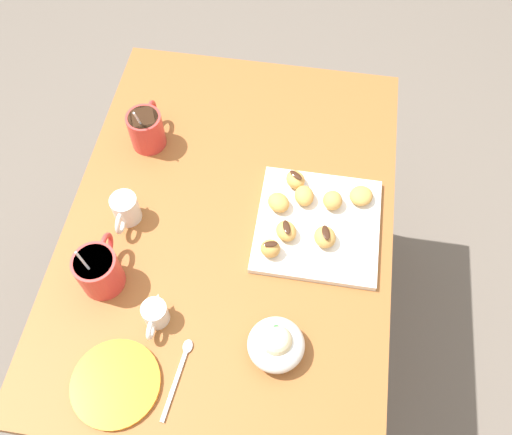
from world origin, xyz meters
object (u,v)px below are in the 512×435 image
(pastry_plate_square, at_px, (318,225))
(beignet_3, at_px, (279,203))
(chocolate_sauce_pitcher, at_px, (155,314))
(ice_cream_bowl, at_px, (276,344))
(cream_pitcher_white, at_px, (125,208))
(beignet_4, at_px, (333,200))
(beignet_7, at_px, (295,180))
(beignet_5, at_px, (270,249))
(saucer_orange_left, at_px, (116,384))
(beignet_1, at_px, (286,231))
(coffee_mug_red_right, at_px, (146,128))
(beignet_6, at_px, (361,196))
(beignet_0, at_px, (325,237))
(coffee_mug_red_left, at_px, (99,270))
(beignet_2, at_px, (304,196))
(dining_table, at_px, (232,250))

(pastry_plate_square, relative_size, beignet_3, 5.20)
(chocolate_sauce_pitcher, bearing_deg, ice_cream_bowl, -95.77)
(cream_pitcher_white, distance_m, beignet_4, 0.47)
(pastry_plate_square, height_order, beignet_7, beignet_7)
(ice_cream_bowl, relative_size, beignet_5, 2.63)
(cream_pitcher_white, xyz_separation_m, saucer_orange_left, (-0.37, -0.08, -0.03))
(ice_cream_bowl, relative_size, chocolate_sauce_pitcher, 1.23)
(beignet_5, bearing_deg, beignet_7, -9.62)
(beignet_1, relative_size, beignet_7, 1.04)
(beignet_7, bearing_deg, ice_cream_bowl, -178.66)
(ice_cream_bowl, relative_size, beignet_7, 2.32)
(coffee_mug_red_right, height_order, beignet_6, coffee_mug_red_right)
(coffee_mug_red_right, height_order, beignet_7, coffee_mug_red_right)
(pastry_plate_square, xyz_separation_m, beignet_0, (-0.04, -0.02, 0.03))
(beignet_6, height_order, beignet_7, beignet_7)
(ice_cream_bowl, xyz_separation_m, beignet_4, (0.35, -0.08, -0.00))
(ice_cream_bowl, distance_m, beignet_7, 0.39)
(beignet_3, bearing_deg, beignet_7, -23.98)
(coffee_mug_red_left, height_order, beignet_7, coffee_mug_red_left)
(ice_cream_bowl, height_order, beignet_6, ice_cream_bowl)
(beignet_1, distance_m, beignet_6, 0.20)
(beignet_6, bearing_deg, beignet_5, 132.32)
(pastry_plate_square, distance_m, beignet_0, 0.05)
(pastry_plate_square, distance_m, chocolate_sauce_pitcher, 0.41)
(pastry_plate_square, relative_size, cream_pitcher_white, 2.62)
(pastry_plate_square, height_order, saucer_orange_left, pastry_plate_square)
(coffee_mug_red_left, distance_m, beignet_2, 0.48)
(cream_pitcher_white, bearing_deg, coffee_mug_red_left, 177.13)
(beignet_7, bearing_deg, beignet_5, 170.38)
(coffee_mug_red_left, height_order, cream_pitcher_white, coffee_mug_red_left)
(beignet_0, xyz_separation_m, beignet_1, (0.00, 0.09, -0.00))
(beignet_6, bearing_deg, coffee_mug_red_right, 79.35)
(beignet_1, bearing_deg, beignet_0, -91.70)
(coffee_mug_red_left, height_order, ice_cream_bowl, coffee_mug_red_left)
(coffee_mug_red_left, xyz_separation_m, beignet_6, (0.28, -0.53, -0.02))
(dining_table, xyz_separation_m, coffee_mug_red_left, (-0.19, 0.24, 0.20))
(pastry_plate_square, bearing_deg, coffee_mug_red_left, 114.79)
(coffee_mug_red_left, relative_size, beignet_2, 2.92)
(coffee_mug_red_right, height_order, beignet_5, coffee_mug_red_right)
(cream_pitcher_white, distance_m, beignet_5, 0.34)
(beignet_0, distance_m, beignet_2, 0.11)
(chocolate_sauce_pitcher, distance_m, beignet_7, 0.44)
(coffee_mug_red_right, xyz_separation_m, beignet_1, (-0.22, -0.37, -0.02))
(cream_pitcher_white, xyz_separation_m, ice_cream_bowl, (-0.25, -0.37, -0.00))
(beignet_1, bearing_deg, beignet_4, -44.76)
(coffee_mug_red_left, bearing_deg, ice_cream_bowl, -103.52)
(beignet_4, distance_m, beignet_6, 0.07)
(chocolate_sauce_pitcher, height_order, beignet_7, chocolate_sauce_pitcher)
(coffee_mug_red_left, xyz_separation_m, beignet_1, (0.16, -0.37, -0.02))
(beignet_4, xyz_separation_m, beignet_5, (-0.14, 0.12, 0.00))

